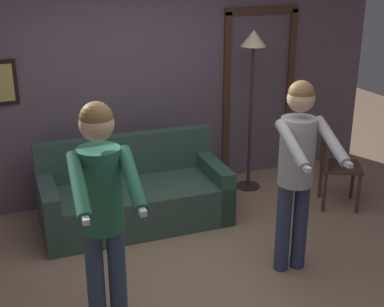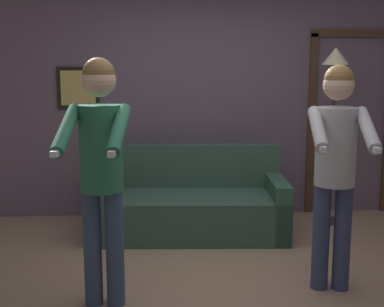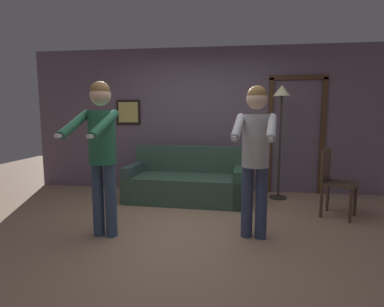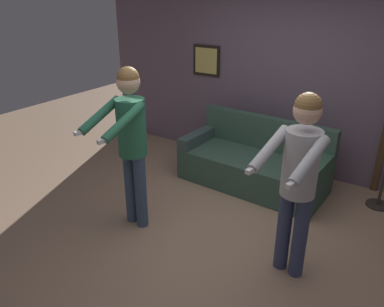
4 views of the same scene
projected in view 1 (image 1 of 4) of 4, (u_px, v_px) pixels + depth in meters
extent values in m
plane|color=#A17F64|center=(206.00, 282.00, 4.61)|extent=(12.00, 12.00, 0.00)
cube|color=#675667|center=(128.00, 84.00, 5.92)|extent=(6.40, 0.06, 2.60)
cube|color=#4C331E|center=(226.00, 99.00, 6.44)|extent=(0.08, 0.04, 2.04)
cube|color=#4C331E|center=(289.00, 92.00, 6.77)|extent=(0.08, 0.04, 2.04)
cube|color=#4C331E|center=(263.00, 10.00, 6.25)|extent=(0.98, 0.04, 0.08)
cube|color=#365244|center=(136.00, 205.00, 5.55)|extent=(1.94, 0.95, 0.42)
cube|color=#365244|center=(126.00, 155.00, 5.71)|extent=(1.90, 0.24, 0.45)
cube|color=#384C49|center=(49.00, 211.00, 5.23)|extent=(0.21, 0.86, 0.58)
cube|color=#305540|center=(213.00, 186.00, 5.81)|extent=(0.21, 0.86, 0.58)
cylinder|color=#332D28|center=(248.00, 186.00, 6.49)|extent=(0.28, 0.28, 0.02)
cylinder|color=#332D28|center=(250.00, 119.00, 6.20)|extent=(0.04, 0.04, 1.68)
cone|color=#F9EAB7|center=(254.00, 38.00, 5.87)|extent=(0.29, 0.29, 0.18)
cylinder|color=#374D6B|center=(96.00, 282.00, 3.87)|extent=(0.13, 0.13, 0.85)
cylinder|color=#374D6B|center=(118.00, 278.00, 3.92)|extent=(0.13, 0.13, 0.85)
cylinder|color=#286B4C|center=(101.00, 190.00, 3.64)|extent=(0.30, 0.30, 0.60)
sphere|color=#D8AD8E|center=(97.00, 124.00, 3.48)|extent=(0.23, 0.23, 0.23)
sphere|color=brown|center=(96.00, 118.00, 3.46)|extent=(0.22, 0.22, 0.22)
cylinder|color=#286B4C|center=(78.00, 185.00, 3.32)|extent=(0.14, 0.53, 0.30)
cube|color=white|center=(85.00, 217.00, 3.14)|extent=(0.05, 0.15, 0.04)
cylinder|color=#286B4C|center=(132.00, 178.00, 3.42)|extent=(0.14, 0.53, 0.30)
cube|color=white|center=(141.00, 209.00, 3.24)|extent=(0.05, 0.15, 0.04)
cylinder|color=#384265|center=(283.00, 228.00, 4.67)|extent=(0.13, 0.13, 0.82)
cylinder|color=#384265|center=(300.00, 225.00, 4.71)|extent=(0.13, 0.13, 0.82)
cylinder|color=#B2B2B7|center=(297.00, 152.00, 4.44)|extent=(0.30, 0.30, 0.58)
sphere|color=#D8AD8E|center=(301.00, 98.00, 4.28)|extent=(0.23, 0.23, 0.23)
sphere|color=brown|center=(301.00, 94.00, 4.27)|extent=(0.21, 0.21, 0.21)
cylinder|color=#B2B2B7|center=(292.00, 144.00, 4.13)|extent=(0.17, 0.52, 0.28)
cube|color=white|center=(305.00, 167.00, 3.95)|extent=(0.06, 0.15, 0.04)
cylinder|color=#B2B2B7|center=(331.00, 140.00, 4.21)|extent=(0.17, 0.52, 0.28)
cube|color=white|center=(346.00, 163.00, 4.03)|extent=(0.06, 0.15, 0.04)
cylinder|color=#4C3828|center=(358.00, 194.00, 5.77)|extent=(0.04, 0.04, 0.45)
cylinder|color=#4C3828|center=(352.00, 181.00, 6.10)|extent=(0.04, 0.04, 0.45)
cylinder|color=#4C3828|center=(324.00, 193.00, 5.80)|extent=(0.04, 0.04, 0.45)
cylinder|color=#4C3828|center=(320.00, 180.00, 6.14)|extent=(0.04, 0.04, 0.45)
cube|color=#4C3828|center=(341.00, 167.00, 5.87)|extent=(0.57, 0.57, 0.03)
cube|color=#4C3828|center=(325.00, 145.00, 5.80)|extent=(0.24, 0.38, 0.45)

